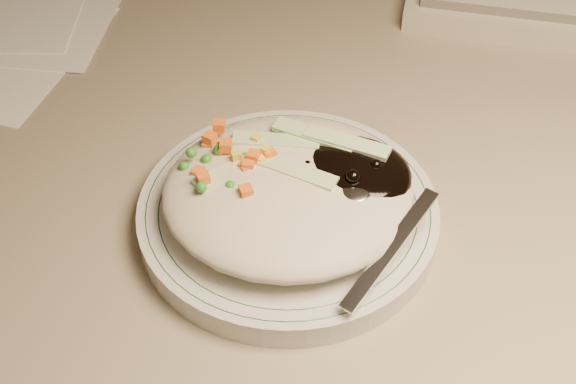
{
  "coord_description": "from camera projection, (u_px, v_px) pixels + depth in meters",
  "views": [
    {
      "loc": [
        -0.06,
        0.77,
        1.21
      ],
      "look_at": [
        -0.07,
        1.21,
        0.78
      ],
      "focal_mm": 50.0,
      "sensor_mm": 36.0,
      "label": 1
    }
  ],
  "objects": [
    {
      "name": "plate",
      "position": [
        288.0,
        215.0,
        0.63
      ],
      "size": [
        0.24,
        0.24,
        0.02
      ],
      "primitive_type": "cylinder",
      "color": "beige",
      "rests_on": "desk"
    },
    {
      "name": "desk",
      "position": [
        351.0,
        232.0,
        0.9
      ],
      "size": [
        1.4,
        0.7,
        0.74
      ],
      "color": "gray",
      "rests_on": "ground"
    },
    {
      "name": "meal",
      "position": [
        294.0,
        188.0,
        0.61
      ],
      "size": [
        0.21,
        0.19,
        0.05
      ],
      "color": "#BFB39B",
      "rests_on": "plate"
    },
    {
      "name": "plate_rim",
      "position": [
        288.0,
        207.0,
        0.62
      ],
      "size": [
        0.22,
        0.22,
        0.0
      ],
      "color": "#144723",
      "rests_on": "plate"
    }
  ]
}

